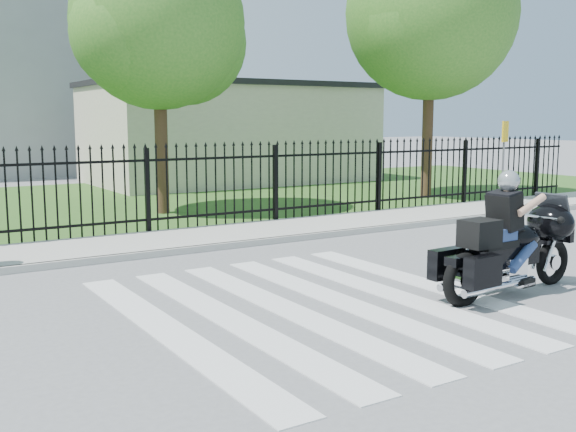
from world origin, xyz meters
TOP-DOWN VIEW (x-y plane):
  - ground at (0.00, 0.00)m, footprint 120.00×120.00m
  - crosswalk at (0.00, 0.00)m, footprint 5.00×5.50m
  - sidewalk at (0.00, 5.00)m, footprint 40.00×2.00m
  - curb at (0.00, 4.00)m, footprint 40.00×0.12m
  - grass_strip at (0.00, 12.00)m, footprint 40.00×12.00m
  - iron_fence at (0.00, 6.00)m, footprint 26.00×0.04m
  - tree_mid at (1.50, 9.00)m, footprint 4.20×4.20m
  - tree_right at (9.50, 8.00)m, footprint 5.00×5.00m
  - building_low at (7.00, 16.00)m, footprint 10.00×6.00m
  - building_low_roof at (7.00, 16.00)m, footprint 10.20×6.20m
  - motorcycle_rider at (2.51, -0.92)m, footprint 2.63×0.88m
  - traffic_sign at (10.14, 5.66)m, footprint 0.45×0.22m

SIDE VIEW (x-z plane):
  - ground at x=0.00m, z-range 0.00..0.00m
  - crosswalk at x=0.00m, z-range 0.00..0.01m
  - grass_strip at x=0.00m, z-range 0.00..0.02m
  - sidewalk at x=0.00m, z-range 0.00..0.12m
  - curb at x=0.00m, z-range 0.00..0.12m
  - motorcycle_rider at x=2.51m, z-range -0.16..1.58m
  - iron_fence at x=0.00m, z-range 0.00..1.80m
  - traffic_sign at x=10.14m, z-range 0.59..2.78m
  - building_low at x=7.00m, z-range 0.00..3.50m
  - building_low_roof at x=7.00m, z-range 3.50..3.70m
  - tree_mid at x=1.50m, z-range 1.28..8.06m
  - tree_right at x=9.50m, z-range 1.44..9.34m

